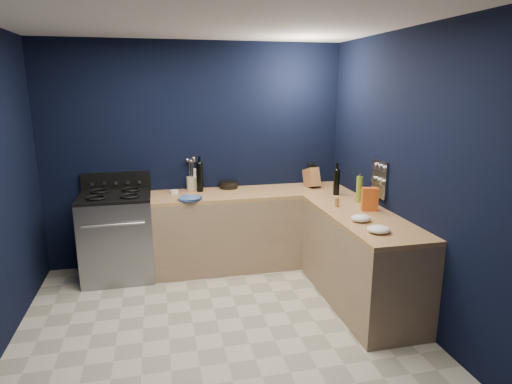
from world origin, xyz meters
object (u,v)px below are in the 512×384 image
object	(u,v)px
gas_range	(118,237)
knife_block	(312,178)
plate_stack	(190,199)
crouton_bag	(370,199)
utensil_crock	(192,183)

from	to	relation	value
gas_range	knife_block	xyz separation A→B (m)	(2.29, 0.08, 0.55)
plate_stack	crouton_bag	distance (m)	1.88
gas_range	crouton_bag	distance (m)	2.75
knife_block	crouton_bag	bearing A→B (deg)	-88.56
plate_stack	utensil_crock	size ratio (longest dim) A/B	1.58
utensil_crock	knife_block	world-z (taller)	knife_block
gas_range	crouton_bag	bearing A→B (deg)	-22.30
crouton_bag	knife_block	bearing A→B (deg)	114.30
crouton_bag	utensil_crock	bearing A→B (deg)	155.49
crouton_bag	plate_stack	bearing A→B (deg)	168.44
knife_block	crouton_bag	size ratio (longest dim) A/B	0.98
knife_block	crouton_bag	distance (m)	1.12
utensil_crock	crouton_bag	size ratio (longest dim) A/B	0.67
knife_block	crouton_bag	xyz separation A→B (m)	(0.20, -1.10, 0.00)
gas_range	plate_stack	xyz separation A→B (m)	(0.79, -0.21, 0.46)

